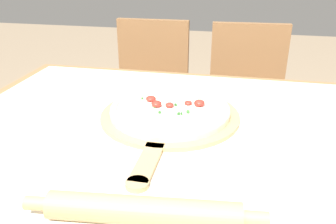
% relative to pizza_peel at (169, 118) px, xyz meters
% --- Properties ---
extents(dining_table, '(1.31, 0.98, 0.75)m').
position_rel_pizza_peel_xyz_m(dining_table, '(0.01, -0.04, -0.11)').
color(dining_table, olive).
rests_on(dining_table, ground_plane).
extents(towel_cloth, '(1.23, 0.90, 0.00)m').
position_rel_pizza_peel_xyz_m(towel_cloth, '(0.01, -0.04, -0.01)').
color(towel_cloth, white).
rests_on(towel_cloth, dining_table).
extents(pizza_peel, '(0.40, 0.57, 0.01)m').
position_rel_pizza_peel_xyz_m(pizza_peel, '(0.00, 0.00, 0.00)').
color(pizza_peel, tan).
rests_on(pizza_peel, towel_cloth).
extents(pizza, '(0.35, 0.35, 0.04)m').
position_rel_pizza_peel_xyz_m(pizza, '(0.00, 0.02, 0.02)').
color(pizza, beige).
rests_on(pizza, pizza_peel).
extents(rolling_pin, '(0.43, 0.09, 0.05)m').
position_rel_pizza_peel_xyz_m(rolling_pin, '(0.04, -0.43, 0.02)').
color(rolling_pin, tan).
rests_on(rolling_pin, towel_cloth).
extents(chair_left, '(0.41, 0.41, 0.88)m').
position_rel_pizza_peel_xyz_m(chair_left, '(-0.27, 0.82, -0.26)').
color(chair_left, brown).
rests_on(chair_left, ground_plane).
extents(chair_right, '(0.42, 0.42, 0.88)m').
position_rel_pizza_peel_xyz_m(chair_right, '(0.23, 0.82, -0.26)').
color(chair_right, brown).
rests_on(chair_right, ground_plane).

